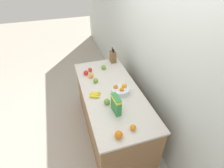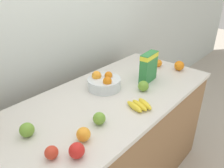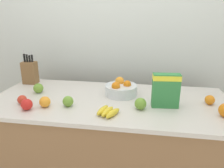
% 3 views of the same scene
% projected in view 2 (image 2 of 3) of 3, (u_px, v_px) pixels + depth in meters
% --- Properties ---
extents(wall_back, '(9.00, 0.06, 2.60)m').
position_uv_depth(wall_back, '(51.00, 30.00, 1.78)').
color(wall_back, silver).
rests_on(wall_back, ground_plane).
extents(counter, '(1.84, 0.83, 0.91)m').
position_uv_depth(counter, '(108.00, 145.00, 1.80)').
color(counter, olive).
rests_on(counter, ground_plane).
extents(cereal_box, '(0.19, 0.09, 0.24)m').
position_uv_depth(cereal_box, '(149.00, 66.00, 1.77)').
color(cereal_box, '#338442').
rests_on(cereal_box, counter).
extents(fruit_bowl, '(0.26, 0.26, 0.13)m').
position_uv_depth(fruit_bowl, '(104.00, 83.00, 1.69)').
color(fruit_bowl, silver).
rests_on(fruit_bowl, counter).
extents(banana_bunch, '(0.16, 0.19, 0.04)m').
position_uv_depth(banana_bunch, '(140.00, 105.00, 1.46)').
color(banana_bunch, yellow).
rests_on(banana_bunch, counter).
extents(apple_rear, '(0.08, 0.08, 0.08)m').
position_uv_depth(apple_rear, '(77.00, 151.00, 1.06)').
color(apple_rear, red).
rests_on(apple_rear, counter).
extents(apple_near_bananas, '(0.08, 0.08, 0.08)m').
position_uv_depth(apple_near_bananas, '(143.00, 86.00, 1.65)').
color(apple_near_bananas, '#6B9E33').
rests_on(apple_near_bananas, counter).
extents(apple_rightmost, '(0.07, 0.07, 0.07)m').
position_uv_depth(apple_rightmost, '(51.00, 153.00, 1.06)').
color(apple_rightmost, red).
rests_on(apple_rightmost, counter).
extents(apple_by_knife_block, '(0.08, 0.08, 0.08)m').
position_uv_depth(apple_by_knife_block, '(99.00, 118.00, 1.29)').
color(apple_by_knife_block, '#6B9E33').
rests_on(apple_by_knife_block, counter).
extents(apple_front, '(0.08, 0.08, 0.08)m').
position_uv_depth(apple_front, '(27.00, 130.00, 1.20)').
color(apple_front, '#6B9E33').
rests_on(apple_front, counter).
extents(orange_mid_left, '(0.09, 0.09, 0.09)m').
position_uv_depth(orange_mid_left, '(179.00, 66.00, 2.00)').
color(orange_mid_left, orange).
rests_on(orange_mid_left, counter).
extents(orange_near_bowl, '(0.07, 0.07, 0.07)m').
position_uv_depth(orange_near_bowl, '(158.00, 63.00, 2.08)').
color(orange_near_bowl, orange).
rests_on(orange_near_bowl, counter).
extents(orange_back_center, '(0.08, 0.08, 0.08)m').
position_uv_depth(orange_back_center, '(83.00, 134.00, 1.17)').
color(orange_back_center, orange).
rests_on(orange_back_center, counter).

